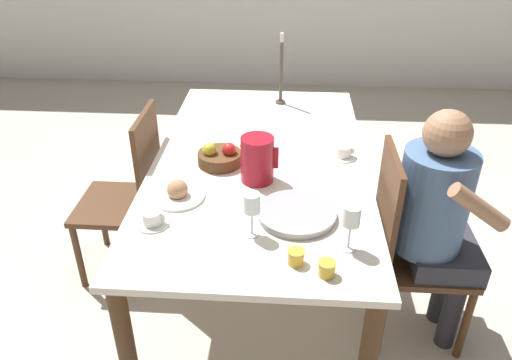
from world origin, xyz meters
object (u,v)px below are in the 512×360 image
Objects in this scene: chair_person_side at (407,245)px; wine_glass_water at (252,205)px; teacup_near_person at (152,219)px; red_pitcher at (257,159)px; candlestick_tall at (281,76)px; chair_opposite at (131,194)px; wine_glass_juice at (351,218)px; jam_jar_red at (327,268)px; teacup_across at (344,153)px; bread_plate at (178,193)px; person_seated at (438,215)px; serving_tray at (296,214)px; fruit_bowl at (220,157)px; jam_jar_amber at (296,256)px.

wine_glass_water is (-0.68, -0.32, 0.40)m from chair_person_side.
red_pitcher is at bearing 43.65° from teacup_near_person.
candlestick_tall reaches higher than chair_person_side.
chair_opposite is 1.34m from wine_glass_juice.
wine_glass_water is at bearing 142.28° from jam_jar_red.
red_pitcher is at bearing 90.92° from wine_glass_water.
teacup_across is 0.57× the size of bread_plate.
serving_tray is (-0.61, -0.16, 0.09)m from person_seated.
fruit_bowl is at bearing -108.75° from candlestick_tall.
teacup_across is at bearing -64.36° from candlestick_tall.
bread_plate is at bearing -110.38° from candlestick_tall.
jam_jar_red is at bearing -38.04° from chair_person_side.
teacup_near_person is 0.21m from bread_plate.
candlestick_tall reaches higher than teacup_across.
serving_tray is (0.56, 0.09, -0.01)m from teacup_near_person.
jam_jar_red is (0.27, -0.21, -0.10)m from wine_glass_water.
person_seated reaches higher than bread_plate.
serving_tray is 1.54× the size of fruit_bowl.
wine_glass_juice is 0.81× the size of bread_plate.
wine_glass_water reaches higher than teacup_near_person.
chair_person_side reaches higher than wine_glass_juice.
jam_jar_red is 0.15× the size of candlestick_tall.
candlestick_tall reaches higher than jam_jar_red.
candlestick_tall is at bearing 71.25° from fruit_bowl.
jam_jar_amber is at bearing -43.06° from wine_glass_water.
fruit_bowl is at bearing 68.50° from teacup_near_person.
fruit_bowl reaches higher than serving_tray.
wine_glass_water is 0.41m from teacup_near_person.
jam_jar_red is at bearing -36.37° from bread_plate.
chair_opposite is 2.27× the size of candlestick_tall.
teacup_across is at bearing 74.00° from jam_jar_amber.
jam_jar_amber is 1.00× the size of jam_jar_red.
wine_glass_water is 0.42m from bread_plate.
candlestick_tall is (-0.20, 1.53, 0.14)m from jam_jar_red.
jam_jar_amber is (0.17, -0.56, -0.08)m from red_pitcher.
wine_glass_juice is 0.29m from serving_tray.
wine_glass_water is 0.24m from serving_tray.
jam_jar_red is at bearing -82.62° from candlestick_tall.
fruit_bowl is at bearing 109.72° from wine_glass_water.
bread_plate is at bearing 156.92° from wine_glass_juice.
chair_person_side is 0.64m from wine_glass_juice.
red_pitcher is 0.59m from jam_jar_amber.
red_pitcher is at bearing -35.94° from fruit_bowl.
chair_opposite reaches higher than teacup_near_person.
person_seated is 1.20m from teacup_near_person.
red_pitcher reaches higher than wine_glass_water.
bread_plate is at bearing 167.86° from serving_tray.
red_pitcher is (-0.78, 0.12, 0.18)m from person_seated.
wine_glass_water reaches higher than bread_plate.
serving_tray is 0.51m from bread_plate.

